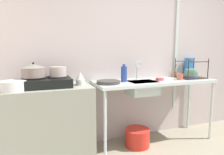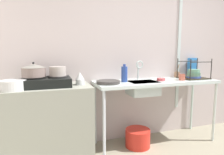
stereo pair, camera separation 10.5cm
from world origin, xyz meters
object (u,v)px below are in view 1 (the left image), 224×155
at_px(pot_on_left_burner, 34,71).
at_px(cup_by_rack, 180,77).
at_px(small_bowl_on_drainboard, 160,79).
at_px(percolator, 80,79).
at_px(bucket_on_floor, 137,137).
at_px(stove, 47,82).
at_px(pot_on_right_burner, 58,71).
at_px(faucet, 138,67).
at_px(cereal_box, 189,67).
at_px(pot_beside_stove, 13,86).
at_px(dish_rack, 191,74).
at_px(bottle_by_sink, 124,74).
at_px(sink_basin, 142,88).
at_px(frying_pan, 108,82).
at_px(utensil_jar, 175,74).

xyz_separation_m(pot_on_left_burner, cup_by_rack, (1.94, -0.07, -0.15)).
bearing_deg(small_bowl_on_drainboard, percolator, 179.08).
xyz_separation_m(pot_on_left_burner, bucket_on_floor, (1.29, -0.04, -0.97)).
xyz_separation_m(percolator, cup_by_rack, (1.43, -0.07, -0.03)).
bearing_deg(percolator, bucket_on_floor, -2.58).
bearing_deg(small_bowl_on_drainboard, bucket_on_floor, -177.26).
height_order(pot_on_left_burner, bucket_on_floor, pot_on_left_burner).
relative_size(stove, cup_by_rack, 6.19).
distance_m(pot_on_right_burner, faucet, 1.12).
distance_m(small_bowl_on_drainboard, bucket_on_floor, 0.87).
bearing_deg(cereal_box, bucket_on_floor, -174.21).
bearing_deg(pot_on_right_burner, cereal_box, 5.95).
bearing_deg(cereal_box, cup_by_rack, -153.11).
xyz_separation_m(pot_on_right_burner, pot_beside_stove, (-0.46, -0.12, -0.12)).
height_order(dish_rack, bottle_by_sink, dish_rack).
relative_size(pot_beside_stove, percolator, 1.65).
bearing_deg(bucket_on_floor, small_bowl_on_drainboard, 2.74).
bearing_deg(small_bowl_on_drainboard, faucet, 149.99).
bearing_deg(small_bowl_on_drainboard, pot_beside_stove, -177.00).
height_order(pot_beside_stove, dish_rack, dish_rack).
distance_m(dish_rack, cereal_box, 0.28).
xyz_separation_m(stove, small_bowl_on_drainboard, (1.50, -0.02, -0.04)).
bearing_deg(small_bowl_on_drainboard, bottle_by_sink, 172.68).
height_order(sink_basin, bucket_on_floor, sink_basin).
bearing_deg(bucket_on_floor, frying_pan, 178.26).
distance_m(frying_pan, cup_by_rack, 1.08).
height_order(pot_beside_stove, frying_pan, pot_beside_stove).
distance_m(stove, frying_pan, 0.74).
xyz_separation_m(cup_by_rack, utensil_jar, (0.13, 0.28, 0.00)).
bearing_deg(pot_on_left_burner, stove, 0.00).
distance_m(pot_on_left_burner, percolator, 0.53).
bearing_deg(cereal_box, sink_basin, -174.33).
xyz_separation_m(dish_rack, cup_by_rack, (-0.27, -0.08, -0.02)).
bearing_deg(bottle_by_sink, cup_by_rack, -7.91).
height_order(faucet, small_bowl_on_drainboard, faucet).
bearing_deg(percolator, cereal_box, 6.96).
bearing_deg(pot_on_left_burner, percolator, -0.70).
distance_m(dish_rack, utensil_jar, 0.24).
bearing_deg(bucket_on_floor, pot_on_right_burner, 177.71).
bearing_deg(faucet, pot_on_left_burner, -174.70).
bearing_deg(pot_on_right_burner, bottle_by_sink, 2.86).
bearing_deg(faucet, utensil_jar, 6.58).
relative_size(pot_on_right_burner, sink_basin, 0.48).
distance_m(bottle_by_sink, utensil_jar, 0.98).
distance_m(faucet, small_bowl_on_drainboard, 0.35).
height_order(bottle_by_sink, bucket_on_floor, bottle_by_sink).
relative_size(stove, bucket_on_floor, 1.59).
height_order(percolator, bucket_on_floor, percolator).
bearing_deg(bottle_by_sink, pot_on_left_burner, -177.81).
bearing_deg(frying_pan, small_bowl_on_drainboard, 0.29).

